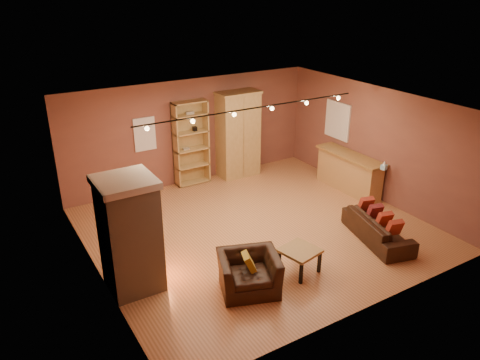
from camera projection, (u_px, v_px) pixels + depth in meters
floor at (257, 229)px, 10.46m from camera, size 7.00×7.00×0.00m
ceiling at (259, 106)px, 9.35m from camera, size 7.00×7.00×0.00m
back_wall at (191, 132)px, 12.46m from camera, size 7.00×0.02×2.80m
left_wall at (92, 210)px, 8.24m from camera, size 0.02×6.50×2.80m
right_wall at (376, 143)px, 11.57m from camera, size 0.02×6.50×2.80m
fireplace at (130, 235)px, 8.12m from camera, size 1.01×0.98×2.12m
back_window at (145, 134)px, 11.76m from camera, size 0.56×0.04×0.86m
bookcase at (190, 142)px, 12.41m from camera, size 0.93×0.36×2.28m
armoire at (238, 134)px, 12.90m from camera, size 1.18×0.67×2.39m
bar_counter at (349, 172)px, 12.20m from camera, size 0.57×2.08×1.00m
tissue_box at (384, 166)px, 11.03m from camera, size 0.13×0.13×0.21m
right_window at (338, 120)px, 12.56m from camera, size 0.05×0.90×1.00m
loveseat at (378, 224)px, 9.89m from camera, size 1.00×1.93×0.77m
armchair at (249, 267)px, 8.26m from camera, size 1.23×1.01×0.92m
coffee_table at (300, 253)px, 8.78m from camera, size 0.77×0.77×0.49m
track_rail at (254, 110)px, 9.55m from camera, size 5.20×0.09×0.13m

